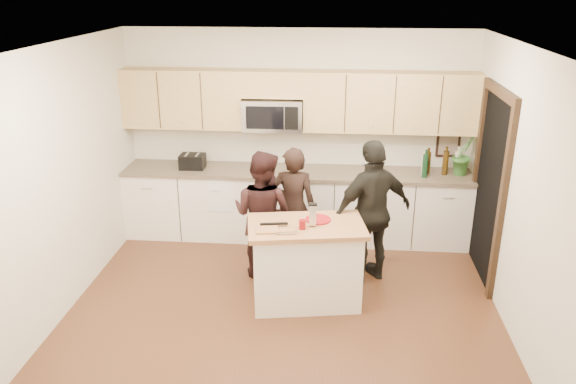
# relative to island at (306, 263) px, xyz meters

# --- Properties ---
(floor) EXTENTS (4.50, 4.50, 0.00)m
(floor) POSITION_rel_island_xyz_m (-0.22, -0.09, -0.45)
(floor) COLOR #512D1B
(floor) RESTS_ON ground
(room_shell) EXTENTS (4.52, 4.02, 2.71)m
(room_shell) POSITION_rel_island_xyz_m (-0.22, -0.09, 1.28)
(room_shell) COLOR beige
(room_shell) RESTS_ON ground
(back_cabinetry) EXTENTS (4.50, 0.66, 0.94)m
(back_cabinetry) POSITION_rel_island_xyz_m (-0.22, 1.60, 0.02)
(back_cabinetry) COLOR white
(back_cabinetry) RESTS_ON ground
(upper_cabinetry) EXTENTS (4.50, 0.33, 0.75)m
(upper_cabinetry) POSITION_rel_island_xyz_m (-0.19, 1.75, 1.39)
(upper_cabinetry) COLOR tan
(upper_cabinetry) RESTS_ON ground
(microwave) EXTENTS (0.76, 0.41, 0.40)m
(microwave) POSITION_rel_island_xyz_m (-0.53, 1.71, 1.20)
(microwave) COLOR silver
(microwave) RESTS_ON ground
(doorway) EXTENTS (0.06, 1.25, 2.20)m
(doorway) POSITION_rel_island_xyz_m (2.01, 0.81, 0.70)
(doorway) COLOR black
(doorway) RESTS_ON ground
(framed_picture) EXTENTS (0.30, 0.03, 0.38)m
(framed_picture) POSITION_rel_island_xyz_m (1.73, 1.90, 0.83)
(framed_picture) COLOR black
(framed_picture) RESTS_ON ground
(dish_towel) EXTENTS (0.34, 0.60, 0.48)m
(dish_towel) POSITION_rel_island_xyz_m (-1.17, 1.41, 0.35)
(dish_towel) COLOR white
(dish_towel) RESTS_ON ground
(island) EXTENTS (1.30, 0.89, 0.90)m
(island) POSITION_rel_island_xyz_m (0.00, 0.00, 0.00)
(island) COLOR white
(island) RESTS_ON ground
(red_plate) EXTENTS (0.27, 0.27, 0.02)m
(red_plate) POSITION_rel_island_xyz_m (0.12, 0.12, 0.45)
(red_plate) COLOR maroon
(red_plate) RESTS_ON island
(box_grater) EXTENTS (0.09, 0.06, 0.23)m
(box_grater) POSITION_rel_island_xyz_m (0.07, -0.04, 0.58)
(box_grater) COLOR silver
(box_grater) RESTS_ON red_plate
(drink_glass) EXTENTS (0.07, 0.07, 0.10)m
(drink_glass) POSITION_rel_island_xyz_m (-0.03, -0.12, 0.49)
(drink_glass) COLOR maroon
(drink_glass) RESTS_ON island
(cutting_board) EXTENTS (0.26, 0.22, 0.02)m
(cutting_board) POSITION_rel_island_xyz_m (-0.38, -0.19, 0.46)
(cutting_board) COLOR #B4804B
(cutting_board) RESTS_ON island
(tongs) EXTENTS (0.29, 0.08, 0.02)m
(tongs) POSITION_rel_island_xyz_m (-0.33, -0.08, 0.47)
(tongs) COLOR black
(tongs) RESTS_ON cutting_board
(knife) EXTENTS (0.22, 0.06, 0.01)m
(knife) POSITION_rel_island_xyz_m (-0.18, -0.26, 0.47)
(knife) COLOR silver
(knife) RESTS_ON cutting_board
(toaster) EXTENTS (0.32, 0.24, 0.19)m
(toaster) POSITION_rel_island_xyz_m (-1.58, 1.58, 0.58)
(toaster) COLOR black
(toaster) RESTS_ON back_cabinetry
(bottle_cluster) EXTENTS (0.52, 0.30, 0.36)m
(bottle_cluster) POSITION_rel_island_xyz_m (1.58, 1.61, 0.66)
(bottle_cluster) COLOR #362309
(bottle_cluster) RESTS_ON back_cabinetry
(orchid) EXTENTS (0.37, 0.35, 0.52)m
(orchid) POSITION_rel_island_xyz_m (1.88, 1.63, 0.75)
(orchid) COLOR #38732E
(orchid) RESTS_ON back_cabinetry
(woman_left) EXTENTS (0.54, 0.36, 1.48)m
(woman_left) POSITION_rel_island_xyz_m (-0.20, 0.84, 0.28)
(woman_left) COLOR black
(woman_left) RESTS_ON ground
(woman_center) EXTENTS (0.89, 0.80, 1.51)m
(woman_center) POSITION_rel_island_xyz_m (-0.53, 0.55, 0.30)
(woman_center) COLOR black
(woman_center) RESTS_ON ground
(woman_right) EXTENTS (1.05, 0.83, 1.66)m
(woman_right) POSITION_rel_island_xyz_m (0.71, 0.55, 0.38)
(woman_right) COLOR black
(woman_right) RESTS_ON ground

